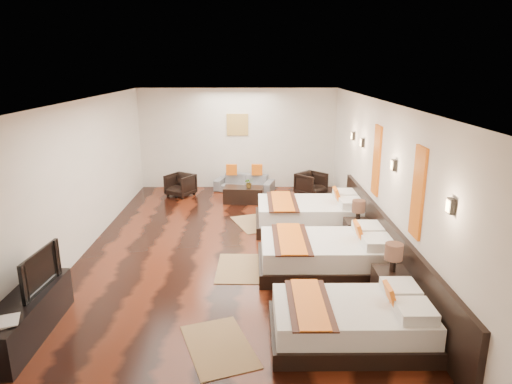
{
  "coord_description": "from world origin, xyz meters",
  "views": [
    {
      "loc": [
        0.43,
        -7.98,
        3.42
      ],
      "look_at": [
        0.49,
        0.28,
        1.1
      ],
      "focal_mm": 31.96,
      "sensor_mm": 36.0,
      "label": 1
    }
  ],
  "objects_px": {
    "nightstand_b": "(357,230)",
    "tv_console": "(26,318)",
    "tv": "(34,270)",
    "armchair_right": "(311,184)",
    "bed_near": "(353,321)",
    "coffee_table": "(244,195)",
    "sofa": "(244,183)",
    "armchair_left": "(180,185)",
    "nightstand_a": "(391,283)",
    "bed_far": "(312,214)",
    "bed_mid": "(327,254)",
    "figurine": "(45,264)",
    "table_plant": "(249,183)"
  },
  "relations": [
    {
      "from": "nightstand_b",
      "to": "tv_console",
      "type": "bearing_deg",
      "value": -148.39
    },
    {
      "from": "tv_console",
      "to": "tv",
      "type": "distance_m",
      "value": 0.61
    },
    {
      "from": "nightstand_b",
      "to": "armchair_right",
      "type": "xyz_separation_m",
      "value": [
        -0.44,
        3.59,
        -0.01
      ]
    },
    {
      "from": "bed_near",
      "to": "coffee_table",
      "type": "bearing_deg",
      "value": 103.92
    },
    {
      "from": "nightstand_b",
      "to": "sofa",
      "type": "distance_m",
      "value": 4.58
    },
    {
      "from": "coffee_table",
      "to": "sofa",
      "type": "bearing_deg",
      "value": 90.0
    },
    {
      "from": "sofa",
      "to": "armchair_left",
      "type": "distance_m",
      "value": 1.76
    },
    {
      "from": "nightstand_a",
      "to": "bed_far",
      "type": "bearing_deg",
      "value": 102.84
    },
    {
      "from": "bed_mid",
      "to": "bed_near",
      "type": "bearing_deg",
      "value": -90.09
    },
    {
      "from": "bed_far",
      "to": "figurine",
      "type": "relative_size",
      "value": 6.89
    },
    {
      "from": "table_plant",
      "to": "figurine",
      "type": "bearing_deg",
      "value": -118.25
    },
    {
      "from": "bed_near",
      "to": "nightstand_a",
      "type": "height_order",
      "value": "nightstand_a"
    },
    {
      "from": "bed_far",
      "to": "coffee_table",
      "type": "relative_size",
      "value": 2.35
    },
    {
      "from": "figurine",
      "to": "coffee_table",
      "type": "distance_m",
      "value": 5.97
    },
    {
      "from": "tv_console",
      "to": "tv",
      "type": "relative_size",
      "value": 1.94
    },
    {
      "from": "nightstand_a",
      "to": "sofa",
      "type": "height_order",
      "value": "nightstand_a"
    },
    {
      "from": "armchair_left",
      "to": "table_plant",
      "type": "relative_size",
      "value": 2.55
    },
    {
      "from": "bed_near",
      "to": "sofa",
      "type": "height_order",
      "value": "bed_near"
    },
    {
      "from": "bed_mid",
      "to": "armchair_right",
      "type": "relative_size",
      "value": 3.35
    },
    {
      "from": "bed_far",
      "to": "figurine",
      "type": "bearing_deg",
      "value": -141.09
    },
    {
      "from": "nightstand_a",
      "to": "tv_console",
      "type": "relative_size",
      "value": 0.53
    },
    {
      "from": "nightstand_a",
      "to": "armchair_left",
      "type": "bearing_deg",
      "value": 124.38
    },
    {
      "from": "tv",
      "to": "table_plant",
      "type": "xyz_separation_m",
      "value": [
        2.78,
        5.67,
        -0.29
      ]
    },
    {
      "from": "bed_near",
      "to": "table_plant",
      "type": "bearing_deg",
      "value": 102.72
    },
    {
      "from": "sofa",
      "to": "bed_mid",
      "type": "bearing_deg",
      "value": -57.38
    },
    {
      "from": "armchair_left",
      "to": "armchair_right",
      "type": "xyz_separation_m",
      "value": [
        3.52,
        0.04,
        0.01
      ]
    },
    {
      "from": "bed_mid",
      "to": "armchair_right",
      "type": "height_order",
      "value": "bed_mid"
    },
    {
      "from": "figurine",
      "to": "armchair_left",
      "type": "distance_m",
      "value": 6.01
    },
    {
      "from": "tv",
      "to": "sofa",
      "type": "relative_size",
      "value": 0.58
    },
    {
      "from": "nightstand_b",
      "to": "figurine",
      "type": "height_order",
      "value": "nightstand_b"
    },
    {
      "from": "nightstand_b",
      "to": "sofa",
      "type": "relative_size",
      "value": 0.58
    },
    {
      "from": "sofa",
      "to": "nightstand_b",
      "type": "bearing_deg",
      "value": -44.41
    },
    {
      "from": "bed_mid",
      "to": "nightstand_b",
      "type": "bearing_deg",
      "value": 55.74
    },
    {
      "from": "coffee_table",
      "to": "tv_console",
      "type": "bearing_deg",
      "value": -114.24
    },
    {
      "from": "bed_far",
      "to": "nightstand_a",
      "type": "xyz_separation_m",
      "value": [
        0.75,
        -3.27,
        0.03
      ]
    },
    {
      "from": "figurine",
      "to": "armchair_right",
      "type": "distance_m",
      "value": 7.48
    },
    {
      "from": "sofa",
      "to": "coffee_table",
      "type": "distance_m",
      "value": 1.05
    },
    {
      "from": "figurine",
      "to": "coffee_table",
      "type": "height_order",
      "value": "figurine"
    },
    {
      "from": "armchair_left",
      "to": "coffee_table",
      "type": "xyz_separation_m",
      "value": [
        1.71,
        -0.61,
        -0.1
      ]
    },
    {
      "from": "bed_mid",
      "to": "armchair_left",
      "type": "distance_m",
      "value": 5.65
    },
    {
      "from": "tv",
      "to": "coffee_table",
      "type": "height_order",
      "value": "tv"
    },
    {
      "from": "armchair_left",
      "to": "tv",
      "type": "bearing_deg",
      "value": -66.84
    },
    {
      "from": "bed_mid",
      "to": "tv_console",
      "type": "bearing_deg",
      "value": -155.11
    },
    {
      "from": "bed_near",
      "to": "bed_far",
      "type": "bearing_deg",
      "value": 89.95
    },
    {
      "from": "bed_mid",
      "to": "sofa",
      "type": "relative_size",
      "value": 1.42
    },
    {
      "from": "tv",
      "to": "table_plant",
      "type": "distance_m",
      "value": 6.32
    },
    {
      "from": "bed_mid",
      "to": "bed_far",
      "type": "relative_size",
      "value": 0.97
    },
    {
      "from": "bed_far",
      "to": "nightstand_b",
      "type": "distance_m",
      "value": 1.27
    },
    {
      "from": "tv",
      "to": "figurine",
      "type": "xyz_separation_m",
      "value": [
        -0.05,
        0.4,
        -0.1
      ]
    },
    {
      "from": "figurine",
      "to": "armchair_left",
      "type": "xyz_separation_m",
      "value": [
        0.98,
        5.91,
        -0.42
      ]
    }
  ]
}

